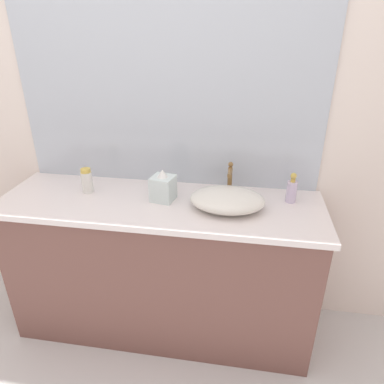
{
  "coord_description": "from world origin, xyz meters",
  "views": [
    {
      "loc": [
        0.53,
        -1.18,
        1.73
      ],
      "look_at": [
        0.27,
        0.4,
        0.95
      ],
      "focal_mm": 32.73,
      "sensor_mm": 36.0,
      "label": 1
    }
  ],
  "objects_px": {
    "soap_dispenser": "(292,190)",
    "lotion_bottle": "(87,181)",
    "sink_basin": "(227,200)",
    "tissue_box": "(163,187)"
  },
  "relations": [
    {
      "from": "sink_basin",
      "to": "lotion_bottle",
      "type": "relative_size",
      "value": 2.72
    },
    {
      "from": "lotion_bottle",
      "to": "sink_basin",
      "type": "bearing_deg",
      "value": -4.73
    },
    {
      "from": "sink_basin",
      "to": "tissue_box",
      "type": "xyz_separation_m",
      "value": [
        -0.34,
        0.04,
        0.03
      ]
    },
    {
      "from": "soap_dispenser",
      "to": "lotion_bottle",
      "type": "xyz_separation_m",
      "value": [
        -1.11,
        -0.06,
        0.0
      ]
    },
    {
      "from": "sink_basin",
      "to": "soap_dispenser",
      "type": "height_order",
      "value": "soap_dispenser"
    },
    {
      "from": "lotion_bottle",
      "to": "tissue_box",
      "type": "xyz_separation_m",
      "value": [
        0.44,
        -0.02,
        0.01
      ]
    },
    {
      "from": "sink_basin",
      "to": "lotion_bottle",
      "type": "xyz_separation_m",
      "value": [
        -0.78,
        0.06,
        0.02
      ]
    },
    {
      "from": "sink_basin",
      "to": "lotion_bottle",
      "type": "distance_m",
      "value": 0.78
    },
    {
      "from": "lotion_bottle",
      "to": "tissue_box",
      "type": "relative_size",
      "value": 0.81
    },
    {
      "from": "sink_basin",
      "to": "lotion_bottle",
      "type": "bearing_deg",
      "value": 175.27
    }
  ]
}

